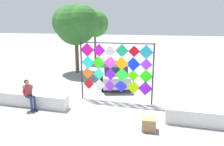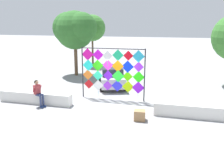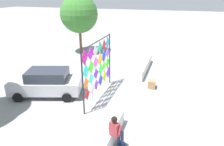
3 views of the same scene
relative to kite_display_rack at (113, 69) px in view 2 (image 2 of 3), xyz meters
The scene contains 9 objects.
ground 2.29m from the kite_display_rack, 78.29° to the right, with size 120.00×120.00×0.00m, color gray.
plaza_ledge_left 4.85m from the kite_display_rack, 158.02° to the right, with size 4.43×0.53×0.66m, color silver.
plaza_ledge_right 5.33m from the kite_display_rack, 19.73° to the right, with size 4.43×0.53×0.66m, color silver.
kite_display_rack is the anchor object (origin of this frame).
seated_vendor 4.46m from the kite_display_rack, 150.48° to the right, with size 0.71×0.59×1.51m.
parked_car 3.14m from the kite_display_rack, 104.62° to the left, with size 2.72×4.16×1.49m.
cardboard_box_large 3.70m from the kite_display_rack, 53.82° to the right, with size 0.54×0.44×0.50m, color #9E754C.
tree_far_right 7.55m from the kite_display_rack, 129.86° to the left, with size 4.12×3.32×5.62m.
tree_palm_like 11.18m from the kite_display_rack, 114.61° to the left, with size 2.78×2.77×5.43m.
Camera 2 is at (2.76, -11.62, 4.67)m, focal length 36.15 mm.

